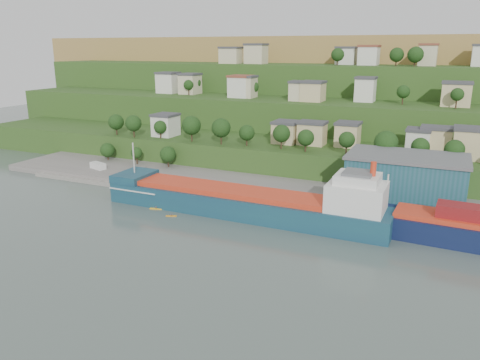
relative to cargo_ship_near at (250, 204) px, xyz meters
The scene contains 10 objects.
ground 11.09m from the cargo_ship_near, 133.99° to the right, with size 500.00×500.00×0.00m, color #45544F.
quay 24.15m from the cargo_ship_near, 58.20° to the left, with size 220.00×26.00×4.00m, color slate.
pebble_beach 64.09m from the cargo_ship_near, 167.04° to the left, with size 40.00×18.00×2.40m, color slate.
hillside 161.26m from the cargo_ship_near, 92.62° to the left, with size 360.00×210.73×96.00m.
cargo_ship_near is the anchor object (origin of this frame).
warehouse 43.01m from the cargo_ship_near, 33.17° to the left, with size 31.11×19.18×12.80m.
caravan 66.41m from the cargo_ship_near, 165.80° to the left, with size 6.26×2.61×2.92m, color silver.
dinghy 48.87m from the cargo_ship_near, 164.22° to the left, with size 4.22×1.58×0.84m, color silver.
kayak_orange 20.88m from the cargo_ship_near, 153.96° to the right, with size 2.80×1.59×0.71m.
kayak_yellow 26.26m from the cargo_ship_near, 166.64° to the right, with size 3.54×1.39×0.87m.
Camera 1 is at (52.56, -98.47, 42.39)m, focal length 35.00 mm.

